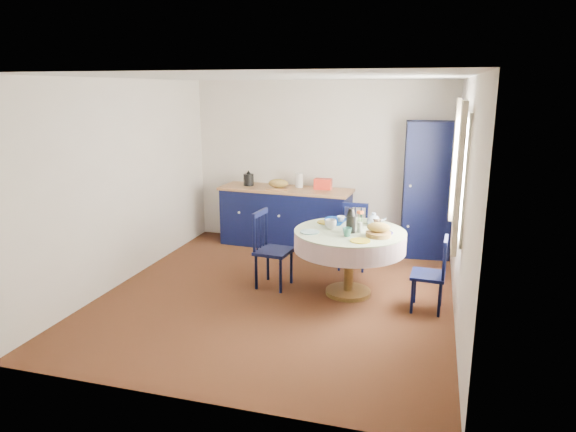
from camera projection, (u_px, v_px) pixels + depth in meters
name	position (u px, v px, depth m)	size (l,w,h in m)	color
floor	(278.00, 294.00, 6.12)	(4.50, 4.50, 0.00)	black
ceiling	(277.00, 77.00, 5.51)	(4.50, 4.50, 0.00)	white
wall_back	(321.00, 164.00, 7.91)	(4.00, 0.02, 2.50)	white
wall_left	(124.00, 182.00, 6.35)	(0.02, 4.50, 2.50)	white
wall_right	(463.00, 201.00, 5.28)	(0.02, 4.50, 2.50)	white
window	(460.00, 170.00, 5.51)	(0.10, 1.74, 1.45)	white
kitchen_counter	(286.00, 216.00, 7.90)	(2.06, 0.76, 1.14)	black
pantry_cabinet	(428.00, 190.00, 7.32)	(0.72, 0.55, 1.94)	black
dining_table	(350.00, 241.00, 5.96)	(1.29, 1.29, 1.06)	brown
chair_left	(271.00, 249.00, 6.26)	(0.45, 0.46, 0.94)	black
chair_far	(353.00, 236.00, 6.93)	(0.40, 0.38, 0.87)	black
chair_right	(432.00, 274.00, 5.57)	(0.38, 0.39, 0.84)	black
mug_a	(331.00, 224.00, 6.00)	(0.14, 0.14, 0.11)	silver
mug_b	(347.00, 232.00, 5.69)	(0.11, 0.11, 0.10)	#2B685B
mug_c	(375.00, 222.00, 6.12)	(0.13, 0.13, 0.10)	black
mug_d	(341.00, 219.00, 6.26)	(0.09, 0.09, 0.09)	silver
cobalt_bowl	(335.00, 222.00, 6.20)	(0.27, 0.27, 0.07)	navy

